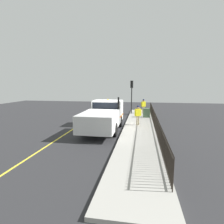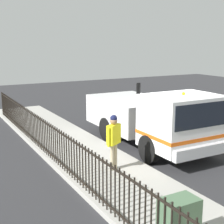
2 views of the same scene
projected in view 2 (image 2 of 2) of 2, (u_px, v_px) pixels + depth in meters
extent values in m
plane|color=#2B2B2D|center=(169.00, 150.00, 12.39)|extent=(45.73, 45.73, 0.00)
cube|color=#A3A099|center=(94.00, 163.00, 10.88)|extent=(2.60, 20.79, 0.16)
cube|color=yellow|center=(213.00, 142.00, 13.47)|extent=(0.12, 18.71, 0.01)
cube|color=white|center=(182.00, 121.00, 11.11)|extent=(2.46, 1.96, 1.78)
cube|color=black|center=(183.00, 110.00, 11.03)|extent=(2.27, 1.99, 0.78)
cube|color=silver|center=(131.00, 112.00, 13.98)|extent=(2.47, 3.66, 1.20)
cube|color=silver|center=(203.00, 151.00, 10.35)|extent=(2.33, 0.21, 0.36)
cube|color=#DB5914|center=(182.00, 132.00, 11.19)|extent=(2.49, 1.98, 0.12)
cylinder|color=black|center=(199.00, 140.00, 12.06)|extent=(0.30, 0.96, 0.96)
cylinder|color=black|center=(150.00, 149.00, 11.02)|extent=(0.30, 0.96, 0.96)
cylinder|color=black|center=(152.00, 123.00, 14.62)|extent=(0.30, 0.96, 0.96)
cylinder|color=black|center=(108.00, 129.00, 13.58)|extent=(0.30, 0.96, 0.96)
sphere|color=orange|center=(183.00, 94.00, 10.91)|extent=(0.12, 0.12, 0.12)
cylinder|color=black|center=(138.00, 113.00, 11.48)|extent=(0.14, 0.14, 2.13)
cube|color=yellow|center=(114.00, 134.00, 9.92)|extent=(0.53, 0.42, 0.60)
sphere|color=#997051|center=(114.00, 121.00, 9.83)|extent=(0.22, 0.22, 0.22)
sphere|color=#14193F|center=(114.00, 118.00, 9.82)|extent=(0.21, 0.21, 0.21)
cylinder|color=tan|center=(112.00, 157.00, 9.99)|extent=(0.12, 0.12, 0.81)
cylinder|color=tan|center=(115.00, 156.00, 10.13)|extent=(0.12, 0.12, 0.81)
cylinder|color=yellow|center=(109.00, 137.00, 9.70)|extent=(0.09, 0.09, 0.57)
cylinder|color=yellow|center=(118.00, 133.00, 10.14)|extent=(0.09, 0.09, 0.57)
cylinder|color=black|center=(2.00, 103.00, 17.74)|extent=(0.04, 0.04, 1.22)
cylinder|color=black|center=(3.00, 104.00, 17.57)|extent=(0.04, 0.04, 1.22)
cylinder|color=black|center=(4.00, 104.00, 17.41)|extent=(0.04, 0.04, 1.22)
cylinder|color=black|center=(4.00, 105.00, 17.25)|extent=(0.04, 0.04, 1.22)
cylinder|color=black|center=(5.00, 106.00, 17.08)|extent=(0.04, 0.04, 1.22)
cylinder|color=black|center=(6.00, 106.00, 16.92)|extent=(0.04, 0.04, 1.22)
cylinder|color=black|center=(7.00, 107.00, 16.75)|extent=(0.04, 0.04, 1.22)
cylinder|color=black|center=(8.00, 107.00, 16.59)|extent=(0.04, 0.04, 1.22)
cylinder|color=black|center=(8.00, 108.00, 16.42)|extent=(0.04, 0.04, 1.22)
cylinder|color=black|center=(9.00, 109.00, 16.26)|extent=(0.04, 0.04, 1.22)
cylinder|color=black|center=(10.00, 109.00, 16.10)|extent=(0.04, 0.04, 1.22)
cylinder|color=black|center=(11.00, 110.00, 15.93)|extent=(0.04, 0.04, 1.22)
cylinder|color=black|center=(12.00, 111.00, 15.77)|extent=(0.04, 0.04, 1.22)
cylinder|color=black|center=(13.00, 112.00, 15.60)|extent=(0.04, 0.04, 1.22)
cylinder|color=black|center=(14.00, 112.00, 15.44)|extent=(0.04, 0.04, 1.22)
cylinder|color=black|center=(15.00, 113.00, 15.27)|extent=(0.04, 0.04, 1.22)
cylinder|color=black|center=(16.00, 114.00, 15.11)|extent=(0.04, 0.04, 1.22)
cylinder|color=black|center=(17.00, 115.00, 14.95)|extent=(0.04, 0.04, 1.22)
cylinder|color=black|center=(18.00, 115.00, 14.78)|extent=(0.04, 0.04, 1.22)
cylinder|color=black|center=(19.00, 116.00, 14.62)|extent=(0.04, 0.04, 1.22)
cylinder|color=black|center=(20.00, 117.00, 14.45)|extent=(0.04, 0.04, 1.22)
cylinder|color=black|center=(21.00, 118.00, 14.29)|extent=(0.04, 0.04, 1.22)
cylinder|color=black|center=(22.00, 119.00, 14.12)|extent=(0.04, 0.04, 1.22)
cylinder|color=black|center=(23.00, 120.00, 13.96)|extent=(0.04, 0.04, 1.22)
cylinder|color=black|center=(24.00, 121.00, 13.80)|extent=(0.04, 0.04, 1.22)
cylinder|color=black|center=(26.00, 122.00, 13.63)|extent=(0.04, 0.04, 1.22)
cylinder|color=black|center=(27.00, 123.00, 13.47)|extent=(0.04, 0.04, 1.22)
cylinder|color=black|center=(28.00, 123.00, 13.30)|extent=(0.04, 0.04, 1.22)
cylinder|color=black|center=(29.00, 125.00, 13.14)|extent=(0.04, 0.04, 1.22)
cylinder|color=black|center=(31.00, 126.00, 12.97)|extent=(0.04, 0.04, 1.22)
cylinder|color=black|center=(32.00, 127.00, 12.81)|extent=(0.04, 0.04, 1.22)
cylinder|color=black|center=(33.00, 128.00, 12.65)|extent=(0.04, 0.04, 1.22)
cylinder|color=black|center=(35.00, 129.00, 12.48)|extent=(0.04, 0.04, 1.22)
cylinder|color=black|center=(36.00, 130.00, 12.32)|extent=(0.04, 0.04, 1.22)
cylinder|color=black|center=(38.00, 131.00, 12.15)|extent=(0.04, 0.04, 1.22)
cylinder|color=black|center=(39.00, 132.00, 11.99)|extent=(0.04, 0.04, 1.22)
cylinder|color=black|center=(41.00, 134.00, 11.82)|extent=(0.04, 0.04, 1.22)
cylinder|color=black|center=(43.00, 135.00, 11.66)|extent=(0.04, 0.04, 1.22)
cylinder|color=black|center=(44.00, 136.00, 11.50)|extent=(0.04, 0.04, 1.22)
cylinder|color=black|center=(46.00, 138.00, 11.33)|extent=(0.04, 0.04, 1.22)
cylinder|color=black|center=(48.00, 139.00, 11.17)|extent=(0.04, 0.04, 1.22)
cylinder|color=black|center=(50.00, 140.00, 11.00)|extent=(0.04, 0.04, 1.22)
cylinder|color=black|center=(52.00, 142.00, 10.84)|extent=(0.04, 0.04, 1.22)
cylinder|color=black|center=(54.00, 143.00, 10.67)|extent=(0.04, 0.04, 1.22)
cylinder|color=black|center=(56.00, 145.00, 10.51)|extent=(0.04, 0.04, 1.22)
cylinder|color=black|center=(58.00, 147.00, 10.35)|extent=(0.04, 0.04, 1.22)
cylinder|color=black|center=(60.00, 148.00, 10.18)|extent=(0.04, 0.04, 1.22)
cylinder|color=black|center=(62.00, 150.00, 10.02)|extent=(0.04, 0.04, 1.22)
cylinder|color=black|center=(64.00, 152.00, 9.85)|extent=(0.04, 0.04, 1.22)
cylinder|color=black|center=(67.00, 154.00, 9.69)|extent=(0.04, 0.04, 1.22)
cylinder|color=black|center=(69.00, 156.00, 9.52)|extent=(0.04, 0.04, 1.22)
cylinder|color=black|center=(72.00, 158.00, 9.36)|extent=(0.04, 0.04, 1.22)
cylinder|color=black|center=(74.00, 160.00, 9.20)|extent=(0.04, 0.04, 1.22)
cylinder|color=black|center=(77.00, 162.00, 9.03)|extent=(0.04, 0.04, 1.22)
cylinder|color=black|center=(80.00, 164.00, 8.87)|extent=(0.04, 0.04, 1.22)
cylinder|color=black|center=(83.00, 166.00, 8.70)|extent=(0.04, 0.04, 1.22)
cylinder|color=black|center=(86.00, 169.00, 8.54)|extent=(0.04, 0.04, 1.22)
cylinder|color=black|center=(89.00, 171.00, 8.37)|extent=(0.04, 0.04, 1.22)
cylinder|color=black|center=(92.00, 174.00, 8.21)|extent=(0.04, 0.04, 1.22)
cylinder|color=black|center=(96.00, 176.00, 8.05)|extent=(0.04, 0.04, 1.22)
cylinder|color=black|center=(99.00, 179.00, 7.88)|extent=(0.04, 0.04, 1.22)
cylinder|color=black|center=(103.00, 182.00, 7.72)|extent=(0.04, 0.04, 1.22)
cylinder|color=black|center=(107.00, 185.00, 7.55)|extent=(0.04, 0.04, 1.22)
cylinder|color=black|center=(111.00, 188.00, 7.39)|extent=(0.04, 0.04, 1.22)
cylinder|color=black|center=(115.00, 191.00, 7.22)|extent=(0.04, 0.04, 1.22)
cylinder|color=black|center=(120.00, 195.00, 7.06)|extent=(0.04, 0.04, 1.22)
cylinder|color=black|center=(124.00, 199.00, 6.90)|extent=(0.04, 0.04, 1.22)
cylinder|color=black|center=(129.00, 202.00, 6.73)|extent=(0.04, 0.04, 1.22)
cylinder|color=black|center=(134.00, 206.00, 6.57)|extent=(0.04, 0.04, 1.22)
cylinder|color=black|center=(139.00, 211.00, 6.40)|extent=(0.04, 0.04, 1.22)
cylinder|color=black|center=(145.00, 215.00, 6.24)|extent=(0.04, 0.04, 1.22)
cylinder|color=black|center=(151.00, 220.00, 6.07)|extent=(0.04, 0.04, 1.22)
cube|color=black|center=(59.00, 132.00, 10.08)|extent=(0.04, 17.67, 0.04)
cube|color=black|center=(60.00, 163.00, 10.28)|extent=(0.04, 17.67, 0.04)
cube|color=#4C6B4C|center=(179.00, 222.00, 6.26)|extent=(0.72, 0.48, 0.94)
cone|color=orange|center=(217.00, 144.00, 12.18)|extent=(0.39, 0.39, 0.56)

